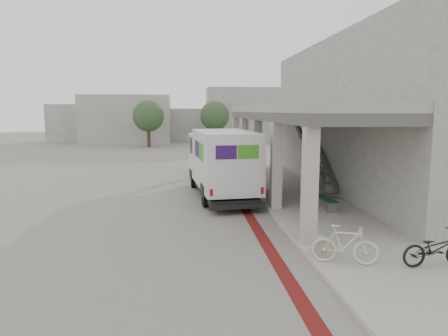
{
  "coord_description": "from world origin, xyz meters",
  "views": [
    {
      "loc": [
        -1.24,
        -13.85,
        3.74
      ],
      "look_at": [
        0.2,
        0.95,
        1.6
      ],
      "focal_mm": 32.0,
      "sensor_mm": 36.0,
      "label": 1
    }
  ],
  "objects": [
    {
      "name": "bollard_far",
      "position": [
        2.1,
        1.19,
        0.44
      ],
      "size": [
        0.43,
        0.43,
        0.64
      ],
      "color": "gray",
      "rests_on": "sidewalk"
    },
    {
      "name": "bicycle_cream",
      "position": [
        2.5,
        -5.07,
        0.59
      ],
      "size": [
        1.62,
        0.93,
        0.94
      ],
      "primitive_type": "imported",
      "rotation": [
        0.0,
        0.0,
        1.24
      ],
      "color": "beige",
      "rests_on": "sidewalk"
    },
    {
      "name": "sidewalk",
      "position": [
        4.0,
        0.0,
        0.06
      ],
      "size": [
        4.4,
        28.0,
        0.12
      ],
      "primitive_type": "cube",
      "color": "gray",
      "rests_on": "ground"
    },
    {
      "name": "fedex_truck",
      "position": [
        0.3,
        3.32,
        1.55
      ],
      "size": [
        2.72,
        6.98,
        2.91
      ],
      "rotation": [
        0.0,
        0.0,
        0.09
      ],
      "color": "black",
      "rests_on": "ground"
    },
    {
      "name": "transit_building",
      "position": [
        6.83,
        4.5,
        3.4
      ],
      "size": [
        7.6,
        17.0,
        7.0
      ],
      "color": "gray",
      "rests_on": "ground"
    },
    {
      "name": "bollard_near",
      "position": [
        2.1,
        -4.48,
        0.39
      ],
      "size": [
        0.36,
        0.36,
        0.53
      ],
      "color": "gray",
      "rests_on": "sidewalk"
    },
    {
      "name": "bicycle_black",
      "position": [
        4.55,
        -5.42,
        0.55
      ],
      "size": [
        1.66,
        0.63,
        0.86
      ],
      "primitive_type": "imported",
      "rotation": [
        0.0,
        0.0,
        1.61
      ],
      "color": "black",
      "rests_on": "sidewalk"
    },
    {
      "name": "tree_left",
      "position": [
        -5.0,
        28.0,
        3.18
      ],
      "size": [
        3.2,
        3.2,
        4.8
      ],
      "color": "#38281C",
      "rests_on": "ground"
    },
    {
      "name": "utility_cabinet",
      "position": [
        5.0,
        4.36,
        0.64
      ],
      "size": [
        0.57,
        0.7,
        1.05
      ],
      "primitive_type": "cube",
      "rotation": [
        0.0,
        0.0,
        -0.17
      ],
      "color": "gray",
      "rests_on": "sidewalk"
    },
    {
      "name": "distant_backdrop",
      "position": [
        -2.84,
        35.89,
        2.7
      ],
      "size": [
        28.0,
        10.0,
        6.5
      ],
      "color": "gray",
      "rests_on": "ground"
    },
    {
      "name": "ground",
      "position": [
        0.0,
        0.0,
        0.0
      ],
      "size": [
        120.0,
        120.0,
        0.0
      ],
      "primitive_type": "plane",
      "color": "slate",
      "rests_on": "ground"
    },
    {
      "name": "bench",
      "position": [
        3.87,
        0.38,
        0.41
      ],
      "size": [
        0.6,
        1.79,
        0.41
      ],
      "rotation": [
        0.0,
        0.0,
        0.13
      ],
      "color": "slate",
      "rests_on": "sidewalk"
    },
    {
      "name": "bike_lane_stripe",
      "position": [
        1.0,
        2.0,
        0.01
      ],
      "size": [
        0.35,
        40.0,
        0.01
      ],
      "primitive_type": "cube",
      "color": "#5E1312",
      "rests_on": "ground"
    },
    {
      "name": "tree_mid",
      "position": [
        2.0,
        30.0,
        3.18
      ],
      "size": [
        3.2,
        3.2,
        4.8
      ],
      "color": "#38281C",
      "rests_on": "ground"
    },
    {
      "name": "tree_right",
      "position": [
        10.0,
        29.0,
        3.18
      ],
      "size": [
        3.2,
        3.2,
        4.8
      ],
      "color": "#38281C",
      "rests_on": "ground"
    }
  ]
}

